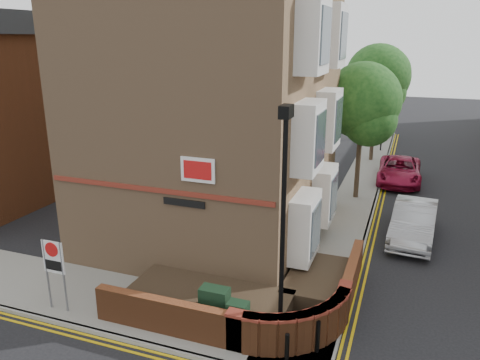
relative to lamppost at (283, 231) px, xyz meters
name	(u,v)px	position (x,y,z in m)	size (l,w,h in m)	color
pavement_corner	(122,303)	(-5.10, 0.30, -3.28)	(13.00, 3.00, 0.12)	gray
pavement_main	(360,186)	(0.40, 14.80, -3.28)	(2.00, 32.00, 0.12)	gray
kerb_side	(91,330)	(-5.10, -1.20, -3.28)	(13.00, 0.15, 0.12)	gray
kerb_main_near	(379,188)	(1.40, 14.80, -3.28)	(0.15, 32.00, 0.12)	gray
yellow_lines_side	(86,337)	(-5.10, -1.45, -3.34)	(13.00, 0.28, 0.01)	gold
yellow_lines_main	(384,190)	(1.65, 14.80, -3.34)	(0.28, 32.00, 0.01)	gold
corner_building	(221,82)	(-4.44, 6.80, 2.88)	(8.95, 10.40, 13.60)	#997451
garden_wall	(240,310)	(-1.60, 1.30, -3.34)	(6.80, 6.00, 1.20)	brown
lamppost	(283,231)	(0.00, 0.00, 0.00)	(0.25, 0.50, 6.30)	black
utility_cabinet_large	(215,308)	(-1.90, 0.10, -2.62)	(0.80, 0.45, 1.20)	black
utility_cabinet_small	(238,321)	(-1.10, -0.20, -2.67)	(0.55, 0.40, 1.10)	black
bollard_near	(287,350)	(0.40, -0.80, -2.77)	(0.11, 0.11, 0.90)	black
bollard_far	(318,337)	(1.00, 0.00, -2.77)	(0.11, 0.11, 0.90)	black
zone_sign	(54,263)	(-6.60, -0.70, -1.70)	(0.72, 0.07, 2.20)	slate
tree_near	(362,106)	(0.40, 12.85, 1.36)	(3.64, 3.65, 6.70)	#382B1E
tree_mid	(377,81)	(0.40, 20.85, 1.85)	(4.03, 4.03, 7.42)	#382B1E
tree_far	(385,76)	(0.40, 28.85, 1.57)	(3.81, 3.81, 7.00)	#382B1E
traffic_light_assembly	(384,113)	(0.80, 23.80, -0.56)	(0.20, 0.16, 4.20)	black
silver_car_near	(414,222)	(3.19, 8.59, -2.58)	(1.61, 4.62, 1.52)	#9FA1A6
red_car_main	(399,170)	(2.32, 16.61, -2.66)	(2.28, 4.95, 1.38)	maroon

